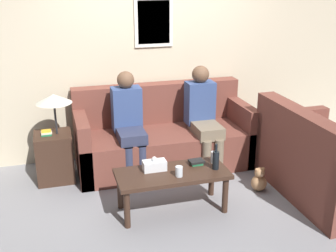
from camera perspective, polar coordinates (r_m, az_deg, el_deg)
ground_plane at (r=4.89m, az=1.06°, el=-7.56°), size 16.00×16.00×0.00m
wall_back at (r=5.39m, az=-2.02°, el=9.72°), size 9.00×0.08×2.60m
couch_main at (r=5.22m, az=-0.64°, el=-1.71°), size 2.13×0.90×0.96m
couch_side at (r=4.78m, az=20.02°, el=-5.08°), size 0.90×1.54×0.96m
coffee_table at (r=4.18m, az=0.58°, el=-7.02°), size 1.11×0.49×0.42m
side_table_with_lamp at (r=4.97m, az=-15.13°, el=-3.00°), size 0.45×0.41×1.02m
wine_bottle at (r=4.20m, az=6.49°, el=-4.55°), size 0.07×0.07×0.27m
drinking_glass at (r=4.05m, az=1.50°, el=-6.17°), size 0.07×0.07×0.10m
book_stack at (r=4.32m, az=3.87°, el=-4.89°), size 0.16×0.12×0.05m
soda_can at (r=4.35m, az=6.23°, el=-4.23°), size 0.07×0.07×0.12m
tissue_box at (r=4.17m, az=-1.85°, el=-5.33°), size 0.23×0.12×0.15m
person_left at (r=4.88m, az=-5.33°, el=0.76°), size 0.34×0.61×1.21m
person_right at (r=5.08m, az=4.79°, el=1.64°), size 0.34×0.64×1.23m
teddy_bear at (r=4.77m, az=12.23°, el=-7.22°), size 0.17×0.17×0.27m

